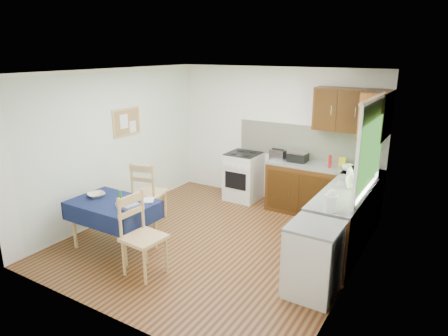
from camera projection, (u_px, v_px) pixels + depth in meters
The scene contains 33 objects.
floor at pixel (215, 241), 6.05m from camera, with size 4.20×4.20×0.00m, color #431D11.
ceiling at pixel (214, 72), 5.33m from camera, with size 4.00×4.20×0.02m, color silver.
wall_back at pixel (275, 136), 7.41m from camera, with size 4.00×0.02×2.50m, color white.
wall_front at pixel (101, 210), 3.97m from camera, with size 4.00×0.02×2.50m, color white.
wall_left at pixel (114, 145), 6.68m from camera, with size 0.02×4.20×2.50m, color white.
wall_right at pixel (358, 185), 4.70m from camera, with size 0.02×4.20×2.50m, color white.
base_cabinets at pixel (330, 205), 6.28m from camera, with size 1.90×2.30×0.86m.
worktop_back at pixel (324, 167), 6.75m from camera, with size 1.90×0.60×0.04m, color slate.
worktop_right at pixel (344, 194), 5.49m from camera, with size 0.60×1.70×0.04m, color slate.
worktop_corner at pixel (363, 173), 6.43m from camera, with size 0.60×0.60×0.04m, color slate.
splashback at pixel (308, 142), 7.09m from camera, with size 2.70×0.02×0.60m, color beige.
upper_cabinets at pixel (358, 112), 6.24m from camera, with size 1.20×0.85×0.70m.
stove at pixel (243, 176), 7.64m from camera, with size 0.60×0.61×0.92m.
window at pixel (371, 141), 5.17m from camera, with size 0.04×1.48×1.26m.
fridge at pixel (313, 260), 4.63m from camera, with size 0.58×0.60×0.89m.
corkboard at pixel (127, 122), 6.82m from camera, with size 0.04×0.62×0.47m.
dining_table at pixel (113, 208), 5.68m from camera, with size 1.19×0.81×0.72m.
chair_far at pixel (148, 191), 6.55m from camera, with size 0.56×0.56×1.06m.
chair_near at pixel (141, 233), 5.05m from camera, with size 0.50×0.50×1.06m.
toaster at pixel (278, 155), 7.08m from camera, with size 0.27×0.17×0.21m.
sandwich_press at pixel (298, 156), 6.97m from camera, with size 0.32×0.28×0.19m.
sauce_bottle at pixel (330, 161), 6.61m from camera, with size 0.05×0.05×0.21m, color #BA0F0E.
yellow_packet at pixel (342, 162), 6.72m from camera, with size 0.11×0.07×0.15m, color yellow.
dish_rack at pixel (350, 185), 5.72m from camera, with size 0.38×0.29×0.18m.
kettle at pixel (331, 202), 4.82m from camera, with size 0.16×0.16×0.28m.
cup at pixel (346, 168), 6.46m from camera, with size 0.13×0.13×0.10m, color white.
soap_bottle_a at pixel (350, 174), 5.84m from camera, with size 0.11×0.11×0.29m, color silver.
soap_bottle_b at pixel (357, 173), 6.08m from camera, with size 0.08×0.08×0.17m, color #1B4D9E.
soap_bottle_c at pixel (334, 197), 5.08m from camera, with size 0.12×0.12×0.16m, color #258A3B.
plate_bowl at pixel (96, 195), 5.81m from camera, with size 0.24×0.24×0.06m, color beige.
book at pixel (142, 200), 5.67m from camera, with size 0.16×0.22×0.02m, color white.
spice_jar at pixel (120, 194), 5.82m from camera, with size 0.05×0.05×0.10m, color #227E2A.
tea_towel at pixel (128, 205), 5.45m from camera, with size 0.28×0.22×0.05m, color navy.
Camera 1 is at (2.95, -4.62, 2.78)m, focal length 32.00 mm.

